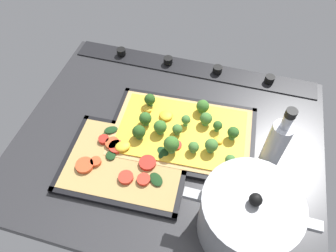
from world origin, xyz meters
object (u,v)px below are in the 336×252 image
Objects in this scene: veggie_pizza_back at (125,161)px; baking_tray_back at (126,163)px; baking_tray_front at (182,134)px; broccoli_pizza at (181,131)px; oil_bottle at (275,146)px; cooking_pot at (247,216)px.

baking_tray_back is at bearing 126.33° from veggie_pizza_back.
veggie_pizza_back is (11.03, 11.94, 0.78)cm from baking_tray_front.
broccoli_pizza is 1.78× the size of oil_bottle.
baking_tray_front is 1.36× the size of veggie_pizza_back.
oil_bottle is (-32.89, -8.82, 7.96)cm from baking_tray_back.
cooking_pot is 17.78cm from oil_bottle.
oil_bottle reaches higher than veggie_pizza_back.
veggie_pizza_back is at bearing -53.67° from baking_tray_back.
oil_bottle reaches higher than baking_tray_front.
veggie_pizza_back is at bearing 47.28° from baking_tray_front.
baking_tray_front is 16.29cm from baking_tray_back.
cooking_pot is (-29.01, 8.56, 5.64)cm from veggie_pizza_back.
cooking_pot is (-28.92, 8.44, 6.41)cm from baking_tray_back.
cooking_pot reaches higher than veggie_pizza_back.
broccoli_pizza reaches higher than baking_tray_front.
oil_bottle reaches higher than baking_tray_back.
baking_tray_front is at bearing -116.44° from broccoli_pizza.
veggie_pizza_back is (0.09, -0.12, 0.76)cm from baking_tray_back.
baking_tray_front is at bearing -132.72° from veggie_pizza_back.
cooking_pot is (-18.11, 20.25, 4.76)cm from broccoli_pizza.
baking_tray_front is 23.57cm from oil_bottle.
cooking_pot is 1.26× the size of oil_bottle.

